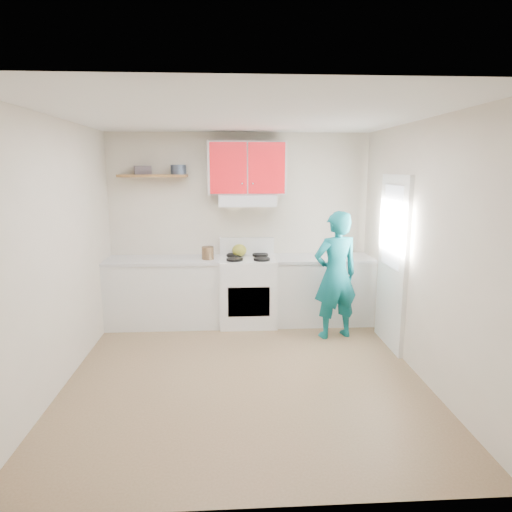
{
  "coord_description": "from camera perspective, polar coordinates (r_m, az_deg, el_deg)",
  "views": [
    {
      "loc": [
        -0.15,
        -4.37,
        2.11
      ],
      "look_at": [
        0.15,
        0.55,
        1.15
      ],
      "focal_mm": 31.45,
      "sensor_mm": 36.0,
      "label": 1
    }
  ],
  "objects": [
    {
      "name": "floor",
      "position": [
        4.86,
        -1.42,
        -14.73
      ],
      "size": [
        3.8,
        3.8,
        0.0
      ],
      "primitive_type": "plane",
      "color": "brown",
      "rests_on": "ground"
    },
    {
      "name": "ceiling",
      "position": [
        4.4,
        -1.59,
        17.39
      ],
      "size": [
        3.6,
        3.8,
        0.04
      ],
      "primitive_type": "cube",
      "color": "white",
      "rests_on": "floor"
    },
    {
      "name": "back_wall",
      "position": [
        6.33,
        -2.1,
        3.66
      ],
      "size": [
        3.6,
        0.04,
        2.6
      ],
      "primitive_type": "cube",
      "color": "beige",
      "rests_on": "floor"
    },
    {
      "name": "front_wall",
      "position": [
        2.61,
        -0.05,
        -7.13
      ],
      "size": [
        3.6,
        0.04,
        2.6
      ],
      "primitive_type": "cube",
      "color": "beige",
      "rests_on": "floor"
    },
    {
      "name": "left_wall",
      "position": [
        4.75,
        -23.78,
        0.23
      ],
      "size": [
        0.04,
        3.8,
        2.6
      ],
      "primitive_type": "cube",
      "color": "beige",
      "rests_on": "floor"
    },
    {
      "name": "right_wall",
      "position": [
        4.86,
        20.24,
        0.72
      ],
      "size": [
        0.04,
        3.8,
        2.6
      ],
      "primitive_type": "cube",
      "color": "beige",
      "rests_on": "floor"
    },
    {
      "name": "door",
      "position": [
        5.53,
        16.95,
        -0.78
      ],
      "size": [
        0.05,
        0.85,
        2.05
      ],
      "primitive_type": "cube",
      "color": "white",
      "rests_on": "floor"
    },
    {
      "name": "door_glass",
      "position": [
        5.46,
        16.93,
        3.59
      ],
      "size": [
        0.01,
        0.55,
        0.95
      ],
      "primitive_type": "cube",
      "color": "white",
      "rests_on": "door"
    },
    {
      "name": "counter_left",
      "position": [
        6.26,
        -11.56,
        -4.58
      ],
      "size": [
        1.52,
        0.6,
        0.9
      ],
      "primitive_type": "cube",
      "color": "silver",
      "rests_on": "floor"
    },
    {
      "name": "counter_right",
      "position": [
        6.33,
        8.42,
        -4.3
      ],
      "size": [
        1.32,
        0.6,
        0.9
      ],
      "primitive_type": "cube",
      "color": "silver",
      "rests_on": "floor"
    },
    {
      "name": "stove",
      "position": [
        6.18,
        -1.04,
        -4.47
      ],
      "size": [
        0.76,
        0.65,
        0.92
      ],
      "primitive_type": "cube",
      "color": "white",
      "rests_on": "floor"
    },
    {
      "name": "range_hood",
      "position": [
        6.07,
        -1.12,
        7.1
      ],
      "size": [
        0.76,
        0.44,
        0.15
      ],
      "primitive_type": "cube",
      "color": "silver",
      "rests_on": "back_wall"
    },
    {
      "name": "upper_cabinets",
      "position": [
        6.11,
        -1.16,
        11.11
      ],
      "size": [
        1.02,
        0.33,
        0.7
      ],
      "primitive_type": "cube",
      "color": "red",
      "rests_on": "back_wall"
    },
    {
      "name": "shelf",
      "position": [
        6.21,
        -12.95,
        9.92
      ],
      "size": [
        0.9,
        0.3,
        0.04
      ],
      "primitive_type": "cube",
      "color": "brown",
      "rests_on": "back_wall"
    },
    {
      "name": "books",
      "position": [
        6.2,
        -14.21,
        10.54
      ],
      "size": [
        0.25,
        0.21,
        0.11
      ],
      "primitive_type": "cube",
      "rotation": [
        0.0,
        0.0,
        0.27
      ],
      "color": "#433B3F",
      "rests_on": "shelf"
    },
    {
      "name": "tin",
      "position": [
        6.14,
        -9.84,
        10.77
      ],
      "size": [
        0.25,
        0.25,
        0.13
      ],
      "primitive_type": "cylinder",
      "rotation": [
        0.0,
        0.0,
        0.23
      ],
      "color": "#333D4C",
      "rests_on": "shelf"
    },
    {
      "name": "kettle",
      "position": [
        6.18,
        -2.13,
        0.73
      ],
      "size": [
        0.25,
        0.25,
        0.17
      ],
      "primitive_type": "ellipsoid",
      "rotation": [
        0.0,
        0.0,
        -0.32
      ],
      "color": "olive",
      "rests_on": "stove"
    },
    {
      "name": "crock",
      "position": [
        6.02,
        -6.15,
        0.29
      ],
      "size": [
        0.16,
        0.16,
        0.19
      ],
      "primitive_type": "cylinder",
      "rotation": [
        0.0,
        0.0,
        0.03
      ],
      "color": "#4E3722",
      "rests_on": "counter_left"
    },
    {
      "name": "cutting_board",
      "position": [
        6.2,
        7.07,
        -0.24
      ],
      "size": [
        0.32,
        0.27,
        0.02
      ],
      "primitive_type": "cube",
      "rotation": [
        0.0,
        0.0,
        -0.3
      ],
      "color": "olive",
      "rests_on": "counter_right"
    },
    {
      "name": "silicone_mat",
      "position": [
        6.37,
        11.96,
        -0.14
      ],
      "size": [
        0.33,
        0.29,
        0.01
      ],
      "primitive_type": "cube",
      "rotation": [
        0.0,
        0.0,
        -0.18
      ],
      "color": "red",
      "rests_on": "counter_right"
    },
    {
      "name": "person",
      "position": [
        5.69,
        10.09,
        -2.42
      ],
      "size": [
        0.66,
        0.51,
        1.61
      ],
      "primitive_type": "imported",
      "rotation": [
        0.0,
        0.0,
        3.38
      ],
      "color": "#0B6169",
      "rests_on": "floor"
    }
  ]
}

